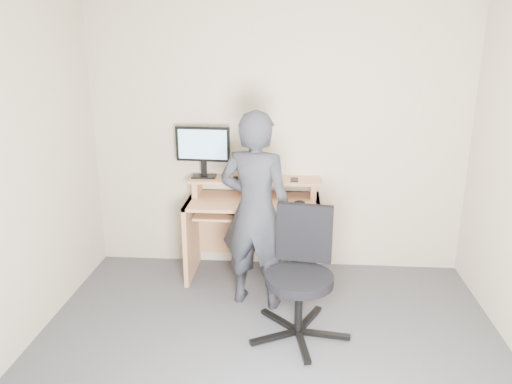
# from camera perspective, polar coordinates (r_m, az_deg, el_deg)

# --- Properties ---
(ground) EXTENTS (3.50, 3.50, 0.00)m
(ground) POSITION_cam_1_polar(r_m,az_deg,el_deg) (3.55, 1.10, -20.11)
(ground) COLOR #48484D
(ground) RESTS_ON ground
(back_wall) EXTENTS (3.50, 0.02, 2.50)m
(back_wall) POSITION_cam_1_polar(r_m,az_deg,el_deg) (4.66, 2.45, 6.04)
(back_wall) COLOR #C1B699
(back_wall) RESTS_ON ground
(desk) EXTENTS (1.20, 0.60, 0.91)m
(desk) POSITION_cam_1_polar(r_m,az_deg,el_deg) (4.65, -0.22, -2.98)
(desk) COLOR tan
(desk) RESTS_ON ground
(monitor) EXTENTS (0.50, 0.14, 0.47)m
(monitor) POSITION_cam_1_polar(r_m,az_deg,el_deg) (4.60, -6.08, 5.10)
(monitor) COLOR black
(monitor) RESTS_ON desk
(external_drive) EXTENTS (0.08, 0.14, 0.20)m
(external_drive) POSITION_cam_1_polar(r_m,az_deg,el_deg) (4.63, -1.41, 2.92)
(external_drive) COLOR black
(external_drive) RESTS_ON desk
(travel_mug) EXTENTS (0.08, 0.08, 0.17)m
(travel_mug) POSITION_cam_1_polar(r_m,az_deg,el_deg) (4.57, 1.40, 2.53)
(travel_mug) COLOR silver
(travel_mug) RESTS_ON desk
(smartphone) EXTENTS (0.07, 0.13, 0.01)m
(smartphone) POSITION_cam_1_polar(r_m,az_deg,el_deg) (4.56, 4.40, 1.41)
(smartphone) COLOR black
(smartphone) RESTS_ON desk
(charger) EXTENTS (0.05, 0.05, 0.03)m
(charger) POSITION_cam_1_polar(r_m,az_deg,el_deg) (4.54, -2.33, 1.55)
(charger) COLOR black
(charger) RESTS_ON desk
(headphones) EXTENTS (0.19, 0.19, 0.06)m
(headphones) POSITION_cam_1_polar(r_m,az_deg,el_deg) (4.66, -0.96, 1.86)
(headphones) COLOR silver
(headphones) RESTS_ON desk
(keyboard) EXTENTS (0.49, 0.35, 0.03)m
(keyboard) POSITION_cam_1_polar(r_m,az_deg,el_deg) (4.46, -1.64, -2.27)
(keyboard) COLOR black
(keyboard) RESTS_ON desk
(mouse) EXTENTS (0.11, 0.09, 0.04)m
(mouse) POSITION_cam_1_polar(r_m,az_deg,el_deg) (4.39, 5.01, -1.21)
(mouse) COLOR black
(mouse) RESTS_ON desk
(office_chair) EXTENTS (0.75, 0.75, 0.95)m
(office_chair) POSITION_cam_1_polar(r_m,az_deg,el_deg) (3.74, 5.16, -8.75)
(office_chair) COLOR black
(office_chair) RESTS_ON ground
(person) EXTENTS (0.67, 0.52, 1.64)m
(person) POSITION_cam_1_polar(r_m,az_deg,el_deg) (4.01, -0.05, -2.20)
(person) COLOR black
(person) RESTS_ON ground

